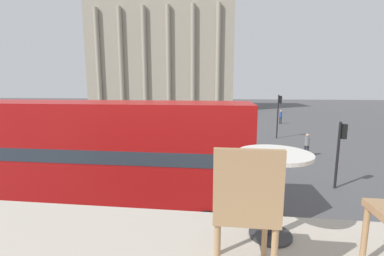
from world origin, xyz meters
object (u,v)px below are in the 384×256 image
traffic_light_far (279,110)px  pedestrian_white (228,128)px  plaza_building_left (164,53)px  traffic_light_mid (200,121)px  car_black (220,134)px  cafe_dining_table (273,176)px  pedestrian_blue (281,116)px  double_decker_bus (94,154)px  traffic_light_near (340,145)px  cafe_chair_0 (245,206)px  pedestrian_red (182,154)px  pedestrian_grey (307,144)px

traffic_light_far → pedestrian_white: bearing=-173.8°
traffic_light_far → plaza_building_left: bearing=119.3°
traffic_light_mid → car_black: traffic_light_mid is taller
cafe_dining_table → pedestrian_blue: (7.19, 32.52, -3.07)m
traffic_light_mid → traffic_light_far: traffic_light_far is taller
double_decker_bus → traffic_light_near: (10.24, 3.77, -0.26)m
double_decker_bus → traffic_light_near: double_decker_bus is taller
double_decker_bus → cafe_dining_table: size_ratio=15.63×
cafe_chair_0 → traffic_light_near: size_ratio=0.28×
plaza_building_left → car_black: (12.88, -34.69, -11.45)m
traffic_light_near → traffic_light_far: traffic_light_far is taller
car_black → double_decker_bus: bearing=-158.6°
double_decker_bus → pedestrian_blue: double_decker_bus is taller
cafe_chair_0 → pedestrian_blue: (7.47, 33.06, -3.05)m
traffic_light_near → traffic_light_mid: size_ratio=0.91×
traffic_light_near → pedestrian_red: (-7.81, 1.73, -1.16)m
plaza_building_left → pedestrian_blue: bearing=-47.5°
traffic_light_near → traffic_light_far: (-0.31, 12.16, 0.53)m
traffic_light_mid → traffic_light_far: 9.11m
cafe_chair_0 → cafe_dining_table: bearing=64.4°
pedestrian_blue → cafe_chair_0: bearing=53.8°
double_decker_bus → plaza_building_left: 50.20m
cafe_chair_0 → traffic_light_near: cafe_chair_0 is taller
traffic_light_near → pedestrian_white: 12.74m
cafe_dining_table → traffic_light_mid: cafe_dining_table is taller
traffic_light_near → traffic_light_mid: 9.42m
pedestrian_grey → pedestrian_red: bearing=-104.6°
traffic_light_mid → pedestrian_blue: size_ratio=1.98×
double_decker_bus → pedestrian_red: bearing=71.0°
traffic_light_mid → cafe_chair_0: bearing=-84.1°
cafe_dining_table → cafe_chair_0: bearing=-116.8°
traffic_light_near → car_black: traffic_light_near is taller
double_decker_bus → traffic_light_far: 18.77m
plaza_building_left → traffic_light_near: 49.50m
cafe_chair_0 → pedestrian_blue: size_ratio=0.50×
traffic_light_far → pedestrian_blue: bearing=76.5°
double_decker_bus → traffic_light_mid: double_decker_bus is taller
car_black → pedestrian_blue: pedestrian_blue is taller
double_decker_bus → pedestrian_white: 16.34m
pedestrian_blue → pedestrian_red: size_ratio=1.07×
pedestrian_grey → traffic_light_near: bearing=-44.1°
cafe_chair_0 → pedestrian_grey: cafe_chair_0 is taller
plaza_building_left → pedestrian_red: 45.75m
traffic_light_far → pedestrian_grey: 6.69m
car_black → pedestrian_blue: 14.38m
plaza_building_left → traffic_light_far: size_ratio=7.51×
pedestrian_white → traffic_light_mid: bearing=-47.5°
pedestrian_grey → car_black: bearing=-166.2°
traffic_light_far → pedestrian_red: traffic_light_far is taller
plaza_building_left → traffic_light_far: 38.57m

